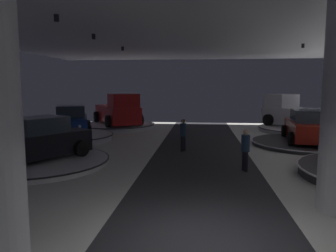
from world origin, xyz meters
TOP-DOWN VIEW (x-y plane):
  - ground at (0.00, 0.00)m, footprint 24.00×44.00m
  - display_platform_far_right at (5.65, 11.56)m, footprint 5.77×5.77m
  - display_car_far_right at (5.65, 11.53)m, footprint 2.65×4.40m
  - display_platform_deep_right at (6.96, 17.15)m, footprint 5.68×5.68m
  - pickup_truck_deep_right at (6.77, 17.41)m, footprint 4.81×5.52m
  - display_platform_deep_left at (-6.37, 17.52)m, footprint 5.68×5.68m
  - pickup_truck_deep_left at (-6.21, 17.24)m, footprint 4.60×5.62m
  - display_platform_mid_left at (-6.58, 5.94)m, footprint 5.73×5.73m
  - display_car_mid_left at (-6.56, 5.97)m, footprint 3.68×4.54m
  - display_platform_far_left at (-7.64, 11.94)m, footprint 4.82×4.82m
  - display_car_far_left at (-7.65, 11.97)m, footprint 3.33×4.57m
  - visitor_walking_near at (-0.87, 9.28)m, footprint 0.32×0.32m
  - visitor_walking_far at (1.63, 5.84)m, footprint 0.32×0.32m

SIDE VIEW (x-z plane):
  - ground at x=0.00m, z-range -0.05..0.00m
  - display_platform_far_right at x=5.65m, z-range 0.02..0.24m
  - display_platform_mid_left at x=-6.58m, z-range 0.02..0.25m
  - display_platform_deep_right at x=6.96m, z-range 0.02..0.30m
  - display_platform_far_left at x=-7.64m, z-range 0.02..0.35m
  - display_platform_deep_left at x=-6.37m, z-range 0.02..0.36m
  - visitor_walking_near at x=-0.87m, z-range 0.11..1.70m
  - visitor_walking_far at x=1.63m, z-range 0.11..1.70m
  - display_car_far_right at x=5.65m, z-range 0.13..1.84m
  - display_car_mid_left at x=-6.56m, z-range 0.14..1.85m
  - display_car_far_left at x=-7.65m, z-range 0.24..1.95m
  - pickup_truck_deep_right at x=6.77m, z-range 0.07..2.37m
  - pickup_truck_deep_left at x=-6.21m, z-range 0.13..2.43m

